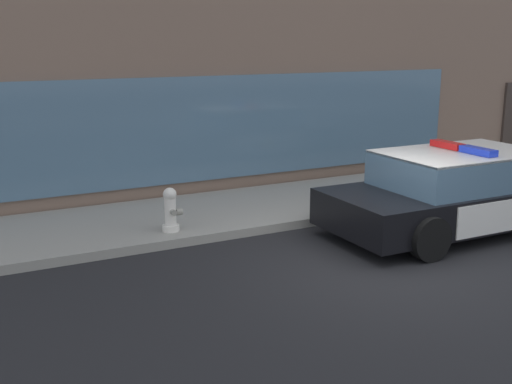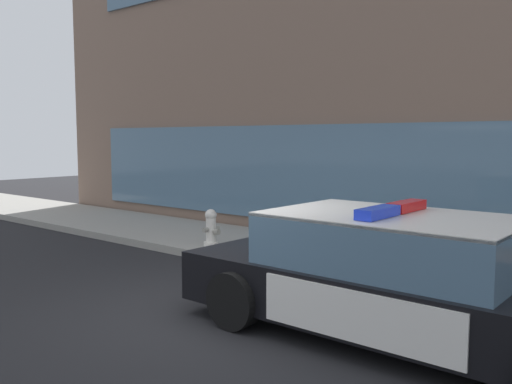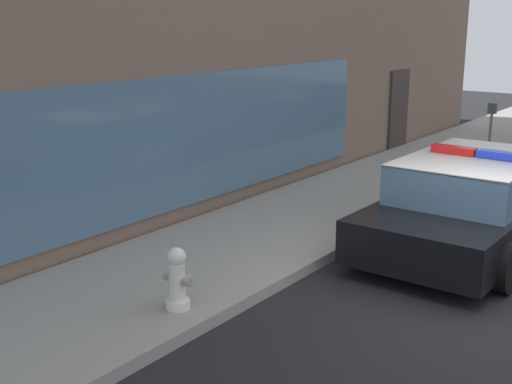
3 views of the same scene
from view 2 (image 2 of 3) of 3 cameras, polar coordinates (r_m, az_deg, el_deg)
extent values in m
plane|color=black|center=(7.09, -4.47, -12.55)|extent=(48.00, 48.00, 0.00)
cube|color=gray|center=(9.66, 9.57, -7.19)|extent=(48.00, 2.69, 0.15)
cube|color=slate|center=(11.49, 5.88, 1.83)|extent=(13.99, 0.08, 2.10)
cube|color=black|center=(6.24, 15.72, -10.49)|extent=(5.18, 1.98, 0.60)
cube|color=silver|center=(7.10, 2.29, -6.93)|extent=(1.46, 1.91, 0.05)
cube|color=silver|center=(7.15, 18.26, -8.48)|extent=(2.17, 0.05, 0.51)
cube|color=silver|center=(5.45, 10.32, -12.77)|extent=(2.17, 0.05, 0.51)
cube|color=yellow|center=(7.17, 18.30, -8.46)|extent=(0.22, 0.01, 0.26)
cube|color=slate|center=(6.19, 14.12, -5.15)|extent=(2.70, 1.77, 0.60)
cube|color=silver|center=(6.15, 14.19, -2.49)|extent=(2.70, 1.77, 0.04)
cube|color=red|center=(6.45, 15.56, -1.43)|extent=(0.21, 0.66, 0.11)
cube|color=blue|center=(5.83, 12.70, -2.11)|extent=(0.21, 0.66, 0.11)
cylinder|color=black|center=(7.89, 7.24, -8.11)|extent=(0.68, 0.23, 0.68)
cylinder|color=black|center=(6.41, -2.41, -11.35)|extent=(0.68, 0.23, 0.68)
cylinder|color=silver|center=(10.40, -4.75, -5.51)|extent=(0.28, 0.28, 0.10)
cylinder|color=silver|center=(10.35, -4.77, -4.01)|extent=(0.19, 0.19, 0.45)
sphere|color=silver|center=(10.31, -4.78, -2.42)|extent=(0.22, 0.22, 0.22)
cylinder|color=gray|center=(10.30, -4.78, -1.99)|extent=(0.06, 0.06, 0.05)
cylinder|color=gray|center=(10.25, -5.33, -3.99)|extent=(0.09, 0.10, 0.09)
cylinder|color=gray|center=(10.45, -4.21, -3.79)|extent=(0.09, 0.10, 0.09)
cylinder|color=gray|center=(10.25, -4.16, -4.20)|extent=(0.10, 0.12, 0.12)
camera|label=1|loc=(10.83, -62.89, 7.99)|focal=44.73mm
camera|label=3|loc=(12.52, -39.78, 9.61)|focal=46.64mm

